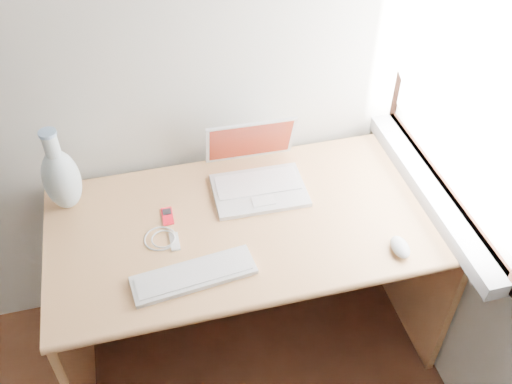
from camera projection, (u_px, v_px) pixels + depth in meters
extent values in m
cube|color=white|center=(483.00, 62.00, 1.75)|extent=(0.01, 0.90, 1.00)
cube|color=gray|center=(430.00, 191.00, 2.11)|extent=(0.10, 0.96, 0.06)
cube|color=white|center=(463.00, 56.00, 1.72)|extent=(0.02, 0.84, 0.92)
cube|color=tan|center=(250.00, 222.00, 2.05)|extent=(1.44, 0.72, 0.03)
cube|color=tan|center=(73.00, 323.00, 2.19)|extent=(0.03, 0.68, 0.73)
cube|color=tan|center=(410.00, 254.00, 2.44)|extent=(0.03, 0.68, 0.73)
cube|color=tan|center=(232.00, 208.00, 2.47)|extent=(1.38, 0.03, 0.49)
cube|color=silver|center=(259.00, 190.00, 2.14)|extent=(0.35, 0.25, 0.02)
cube|color=white|center=(259.00, 188.00, 2.13)|extent=(0.32, 0.14, 0.00)
cube|color=silver|center=(252.00, 147.00, 2.15)|extent=(0.35, 0.10, 0.22)
cube|color=maroon|center=(252.00, 147.00, 2.15)|extent=(0.32, 0.08, 0.19)
cube|color=white|center=(194.00, 275.00, 1.84)|extent=(0.41, 0.17, 0.02)
cube|color=white|center=(194.00, 273.00, 1.84)|extent=(0.38, 0.13, 0.00)
ellipsoid|color=silver|center=(400.00, 247.00, 1.92)|extent=(0.07, 0.10, 0.04)
cube|color=red|center=(168.00, 216.00, 2.05)|extent=(0.04, 0.09, 0.01)
cube|color=black|center=(167.00, 215.00, 2.04)|extent=(0.03, 0.03, 0.00)
torus|color=white|center=(160.00, 239.00, 1.97)|extent=(0.13, 0.13, 0.01)
cube|color=white|center=(175.00, 242.00, 1.96)|extent=(0.03, 0.08, 0.01)
ellipsoid|color=silver|center=(62.00, 180.00, 2.01)|extent=(0.13, 0.13, 0.25)
cylinder|color=silver|center=(51.00, 145.00, 1.90)|extent=(0.05, 0.05, 0.10)
cylinder|color=#84A8D3|center=(47.00, 133.00, 1.87)|extent=(0.06, 0.06, 0.01)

